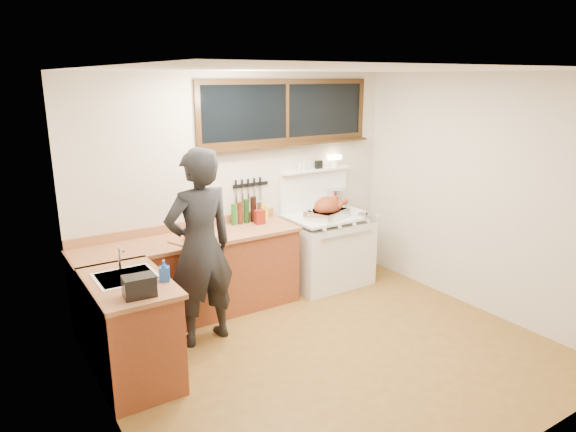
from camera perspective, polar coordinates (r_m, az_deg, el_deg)
ground_plane at (r=5.08m, az=4.88°, el=-14.98°), size 4.00×3.50×0.02m
room_shell at (r=4.49m, az=5.36°, el=3.68°), size 4.10×3.60×2.65m
counter_back at (r=5.67m, az=-10.65°, el=-6.68°), size 2.44×0.64×1.00m
counter_left at (r=4.70m, az=-17.08°, el=-11.94°), size 0.64×1.09×0.90m
sink_unit at (r=4.61m, az=-17.49°, el=-7.11°), size 0.50×0.45×0.37m
vintage_stove at (r=6.47m, az=4.41°, el=-3.55°), size 1.02×0.74×1.58m
back_window at (r=6.17m, az=-0.08°, el=10.77°), size 2.32×0.13×0.77m
left_doorway at (r=3.33m, az=-17.08°, el=-11.43°), size 0.02×1.04×2.17m
knife_strip at (r=6.02m, az=-4.29°, el=3.37°), size 0.46×0.03×0.28m
man at (r=4.97m, az=-9.75°, el=-3.53°), size 0.75×0.53×1.93m
soap_bottle at (r=4.39m, az=-13.59°, el=-5.90°), size 0.11×0.11×0.18m
toaster at (r=4.15m, az=-16.20°, el=-7.50°), size 0.25×0.18×0.17m
cutting_board at (r=5.40m, az=-10.41°, el=-2.14°), size 0.51×0.45×0.14m
roast_turkey at (r=6.17m, az=4.41°, el=0.74°), size 0.57×0.50×0.26m
stockpot at (r=6.66m, az=5.42°, el=1.98°), size 0.30×0.30×0.25m
saucepan at (r=6.61m, az=4.11°, el=1.30°), size 0.18×0.28×0.11m
pot_lid at (r=6.34m, az=8.74°, el=0.15°), size 0.25×0.25×0.04m
coffee_tin at (r=5.91m, az=-3.18°, el=-0.11°), size 0.12×0.10×0.16m
pitcher at (r=5.95m, az=-5.42°, el=-0.03°), size 0.09×0.09×0.17m
bottle_cluster at (r=5.97m, az=-4.39°, el=0.48°), size 0.49×0.07×0.30m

